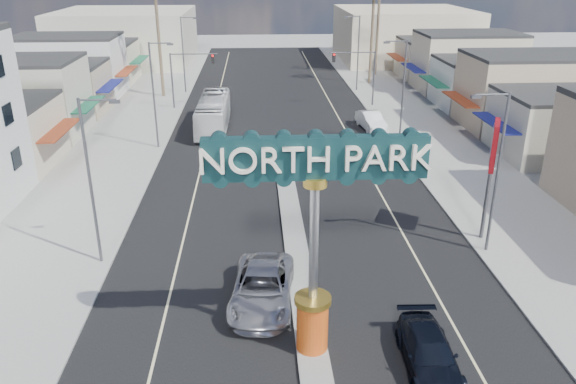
{
  "coord_description": "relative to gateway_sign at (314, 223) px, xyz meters",
  "views": [
    {
      "loc": [
        -2.15,
        -17.07,
        15.1
      ],
      "look_at": [
        -0.52,
        9.86,
        3.94
      ],
      "focal_mm": 35.0,
      "sensor_mm": 36.0,
      "label": 1
    }
  ],
  "objects": [
    {
      "name": "traffic_signal_left",
      "position": [
        -9.18,
        42.02,
        -1.65
      ],
      "size": [
        5.09,
        0.45,
        6.0
      ],
      "color": "#47474C",
      "rests_on": "ground"
    },
    {
      "name": "streetlight_l_mid",
      "position": [
        -10.43,
        28.02,
        -0.86
      ],
      "size": [
        2.03,
        0.22,
        9.0
      ],
      "color": "#47474C",
      "rests_on": "ground"
    },
    {
      "name": "streetlight_r_far",
      "position": [
        10.43,
        50.02,
        -0.86
      ],
      "size": [
        2.03,
        0.22,
        9.0
      ],
      "color": "#47474C",
      "rests_on": "ground"
    },
    {
      "name": "storefront_row_right",
      "position": [
        24.0,
        41.02,
        -2.93
      ],
      "size": [
        12.0,
        42.0,
        6.0
      ],
      "primitive_type": "cube",
      "color": "#B7B29E",
      "rests_on": "ground"
    },
    {
      "name": "median_island",
      "position": [
        0.0,
        12.02,
        -5.85
      ],
      "size": [
        1.3,
        30.0,
        0.16
      ],
      "primitive_type": "cube",
      "color": "gray",
      "rests_on": "ground"
    },
    {
      "name": "city_bus",
      "position": [
        -6.14,
        33.84,
        -4.36
      ],
      "size": [
        2.82,
        11.3,
        3.14
      ],
      "primitive_type": "imported",
      "rotation": [
        0.0,
        0.0,
        -0.02
      ],
      "color": "white",
      "rests_on": "ground"
    },
    {
      "name": "car_parked_right",
      "position": [
        9.0,
        32.92,
        -5.11
      ],
      "size": [
        2.37,
        5.18,
        1.65
      ],
      "primitive_type": "imported",
      "rotation": [
        0.0,
        0.0,
        0.13
      ],
      "color": "white",
      "rests_on": "ground"
    },
    {
      "name": "sidewalk_right",
      "position": [
        14.0,
        28.02,
        -5.87
      ],
      "size": [
        8.0,
        120.0,
        0.12
      ],
      "primitive_type": "cube",
      "color": "gray",
      "rests_on": "ground"
    },
    {
      "name": "traffic_signal_right",
      "position": [
        9.18,
        42.02,
        -1.65
      ],
      "size": [
        5.09,
        0.45,
        6.0
      ],
      "color": "#47474C",
      "rests_on": "ground"
    },
    {
      "name": "suv_right",
      "position": [
        4.53,
        -1.32,
        -5.22
      ],
      "size": [
        2.14,
        4.93,
        1.41
      ],
      "primitive_type": "imported",
      "rotation": [
        0.0,
        0.0,
        -0.03
      ],
      "color": "black",
      "rests_on": "ground"
    },
    {
      "name": "suv_left",
      "position": [
        -2.0,
        3.62,
        -5.08
      ],
      "size": [
        3.44,
        6.38,
        1.7
      ],
      "primitive_type": "imported",
      "rotation": [
        0.0,
        0.0,
        -0.1
      ],
      "color": "#ACABB0",
      "rests_on": "ground"
    },
    {
      "name": "backdrop_far_left",
      "position": [
        -22.0,
        73.02,
        -1.93
      ],
      "size": [
        20.0,
        20.0,
        8.0
      ],
      "primitive_type": "cube",
      "color": "#B7B29E",
      "rests_on": "ground"
    },
    {
      "name": "streetlight_r_near",
      "position": [
        10.43,
        8.02,
        -0.86
      ],
      "size": [
        2.03,
        0.22,
        9.0
      ],
      "color": "#47474C",
      "rests_on": "ground"
    },
    {
      "name": "streetlight_l_far",
      "position": [
        -10.43,
        50.02,
        -0.86
      ],
      "size": [
        2.03,
        0.22,
        9.0
      ],
      "color": "#47474C",
      "rests_on": "ground"
    },
    {
      "name": "streetlight_l_near",
      "position": [
        -10.43,
        8.02,
        -0.86
      ],
      "size": [
        2.03,
        0.22,
        9.0
      ],
      "color": "#47474C",
      "rests_on": "ground"
    },
    {
      "name": "sidewalk_left",
      "position": [
        -14.0,
        28.02,
        -5.87
      ],
      "size": [
        8.0,
        120.0,
        0.12
      ],
      "primitive_type": "cube",
      "color": "gray",
      "rests_on": "ground"
    },
    {
      "name": "streetlight_r_mid",
      "position": [
        10.43,
        28.02,
        -0.86
      ],
      "size": [
        2.03,
        0.22,
        9.0
      ],
      "color": "#47474C",
      "rests_on": "ground"
    },
    {
      "name": "bank_pylon_sign",
      "position": [
        10.88,
        9.51,
        -0.57
      ],
      "size": [
        1.11,
        2.09,
        6.93
      ],
      "rotation": [
        0.0,
        0.0,
        -0.41
      ],
      "color": "#47474C",
      "rests_on": "sidewalk_right"
    },
    {
      "name": "ground",
      "position": [
        0.0,
        28.02,
        -5.93
      ],
      "size": [
        160.0,
        160.0,
        0.0
      ],
      "primitive_type": "plane",
      "color": "gray",
      "rests_on": "ground"
    },
    {
      "name": "backdrop_far_right",
      "position": [
        22.0,
        73.02,
        -1.93
      ],
      "size": [
        20.0,
        20.0,
        8.0
      ],
      "primitive_type": "cube",
      "color": "beige",
      "rests_on": "ground"
    },
    {
      "name": "storefront_row_left",
      "position": [
        -24.0,
        41.02,
        -2.93
      ],
      "size": [
        12.0,
        42.0,
        6.0
      ],
      "primitive_type": "cube",
      "color": "beige",
      "rests_on": "ground"
    },
    {
      "name": "gateway_sign",
      "position": [
        0.0,
        0.0,
        0.0
      ],
      "size": [
        8.2,
        1.5,
        9.15
      ],
      "color": "red",
      "rests_on": "median_island"
    },
    {
      "name": "road",
      "position": [
        0.0,
        28.02,
        -5.92
      ],
      "size": [
        20.0,
        120.0,
        0.01
      ],
      "primitive_type": "cube",
      "color": "black",
      "rests_on": "ground"
    }
  ]
}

